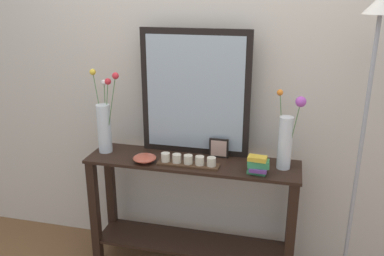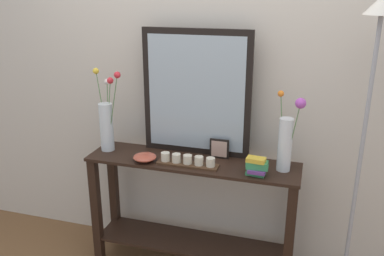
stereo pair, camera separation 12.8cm
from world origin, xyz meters
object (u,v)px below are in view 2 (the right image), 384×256
(mirror_leaning, at_px, (196,93))
(book_stack, at_px, (257,166))
(vase_right, at_px, (286,140))
(console_table, at_px, (192,205))
(candle_tray, at_px, (188,161))
(picture_frame_small, at_px, (219,149))
(floor_lamp, at_px, (367,111))
(tall_vase_left, at_px, (107,122))
(decorative_bowl, at_px, (145,157))

(mirror_leaning, bearing_deg, book_stack, -27.98)
(vase_right, height_order, book_stack, vase_right)
(mirror_leaning, height_order, book_stack, mirror_leaning)
(console_table, distance_m, candle_tray, 0.36)
(picture_frame_small, height_order, floor_lamp, floor_lamp)
(tall_vase_left, xyz_separation_m, vase_right, (1.18, 0.01, -0.00))
(book_stack, bearing_deg, vase_right, 38.38)
(tall_vase_left, height_order, candle_tray, tall_vase_left)
(picture_frame_small, distance_m, floor_lamp, 0.92)
(floor_lamp, bearing_deg, vase_right, 170.45)
(decorative_bowl, height_order, floor_lamp, floor_lamp)
(mirror_leaning, bearing_deg, floor_lamp, -10.37)
(candle_tray, bearing_deg, decorative_bowl, -176.59)
(console_table, relative_size, floor_lamp, 0.75)
(tall_vase_left, distance_m, floor_lamp, 1.62)
(vase_right, height_order, candle_tray, vase_right)
(candle_tray, bearing_deg, tall_vase_left, 171.19)
(vase_right, relative_size, candle_tray, 1.20)
(console_table, xyz_separation_m, book_stack, (0.43, -0.10, 0.38))
(vase_right, relative_size, book_stack, 3.58)
(decorative_bowl, bearing_deg, book_stack, -0.23)
(console_table, relative_size, candle_tray, 3.51)
(tall_vase_left, height_order, picture_frame_small, tall_vase_left)
(console_table, xyz_separation_m, mirror_leaning, (-0.01, 0.14, 0.74))
(mirror_leaning, bearing_deg, console_table, -84.21)
(mirror_leaning, bearing_deg, candle_tray, -87.87)
(candle_tray, xyz_separation_m, floor_lamp, (1.00, 0.03, 0.40))
(tall_vase_left, bearing_deg, console_table, -1.63)
(candle_tray, distance_m, picture_frame_small, 0.24)
(vase_right, bearing_deg, candle_tray, -170.28)
(decorative_bowl, height_order, book_stack, book_stack)
(tall_vase_left, xyz_separation_m, candle_tray, (0.60, -0.09, -0.17))
(vase_right, distance_m, picture_frame_small, 0.45)
(decorative_bowl, bearing_deg, console_table, 17.77)
(console_table, relative_size, decorative_bowl, 9.20)
(picture_frame_small, relative_size, decorative_bowl, 0.87)
(tall_vase_left, bearing_deg, picture_frame_small, 5.76)
(decorative_bowl, relative_size, book_stack, 1.14)
(tall_vase_left, height_order, book_stack, tall_vase_left)
(book_stack, bearing_deg, tall_vase_left, 173.78)
(mirror_leaning, distance_m, book_stack, 0.61)
(mirror_leaning, relative_size, candle_tray, 2.10)
(console_table, distance_m, decorative_bowl, 0.47)
(mirror_leaning, distance_m, floor_lamp, 1.02)
(mirror_leaning, height_order, candle_tray, mirror_leaning)
(console_table, bearing_deg, picture_frame_small, 30.95)
(mirror_leaning, relative_size, floor_lamp, 0.45)
(mirror_leaning, xyz_separation_m, tall_vase_left, (-0.59, -0.12, -0.21))
(book_stack, bearing_deg, picture_frame_small, 145.00)
(mirror_leaning, relative_size, tall_vase_left, 1.49)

